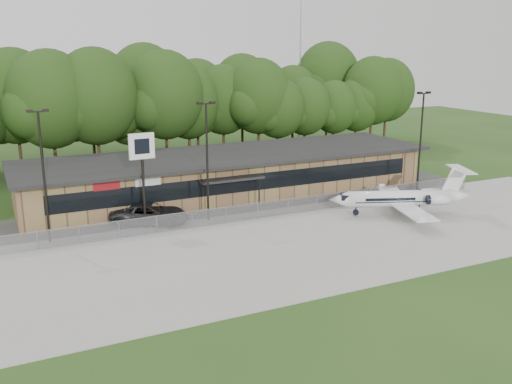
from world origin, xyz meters
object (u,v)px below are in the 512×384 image
business_jet (403,199)px  pole_sign (142,156)px  terminal (228,173)px  suv (150,214)px

business_jet → pole_sign: 22.88m
terminal → business_jet: (11.07, -13.47, -0.65)m
business_jet → suv: business_jet is taller
terminal → suv: (-9.81, -6.14, -1.28)m
terminal → suv: bearing=-147.9°
business_jet → pole_sign: pole_sign is taller
terminal → suv: 11.64m
pole_sign → business_jet: bearing=-18.8°
pole_sign → terminal: bearing=32.0°
suv → terminal: bearing=-32.6°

